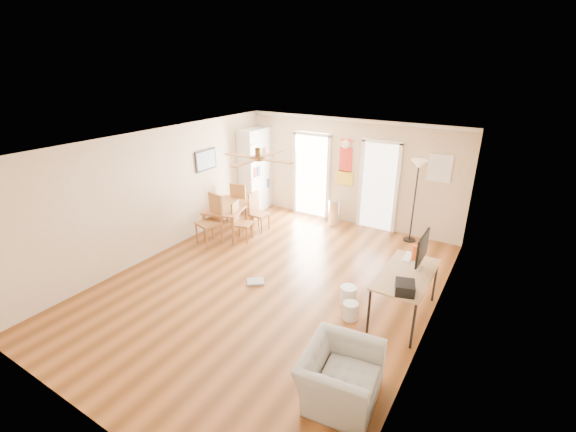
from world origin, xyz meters
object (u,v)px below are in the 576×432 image
Objects in this scene: bookshelf at (256,170)px; dining_chair_near at (208,220)px; trash_can at (335,212)px; printer at (405,288)px; wastebasket_b at (350,311)px; dining_chair_far at (242,202)px; dining_table at (230,218)px; computer_desk at (404,295)px; dining_chair_right_b at (243,222)px; torchiere_lamp at (414,202)px; wastebasket_a at (348,295)px; dining_chair_right_a at (260,212)px; armchair at (340,376)px.

bookshelf reaches higher than dining_chair_near.
dining_chair_near is at bearing -128.00° from trash_can.
wastebasket_b is at bearing 159.38° from printer.
dining_table is at bearing 93.42° from dining_chair_far.
trash_can is 3.81m from computer_desk.
dining_chair_right_b reaches higher than computer_desk.
torchiere_lamp reaches higher than dining_table.
dining_table reaches higher than wastebasket_a.
dining_chair_near is 4.48m from computer_desk.
dining_chair_right_b is at bearing -148.90° from torchiere_lamp.
dining_chair_near is 1.47m from dining_chair_far.
dining_chair_right_a is at bearing 147.21° from wastebasket_b.
bookshelf is 2.43m from trash_can.
dining_chair_right_a is at bearing 39.33° from dining_table.
wastebasket_a is (3.78, -1.99, -0.35)m from dining_chair_far.
torchiere_lamp is 3.15m from wastebasket_a.
dining_chair_near is at bearing -89.26° from bookshelf.
dining_chair_near reaches higher than dining_chair_right_b.
dining_chair_right_b is 0.90× the size of armchair.
bookshelf is 7.12× the size of printer.
armchair is (2.36, -4.86, -0.00)m from trash_can.
wastebasket_a is at bearing 13.77° from armchair.
armchair is (-0.30, -1.47, -0.54)m from printer.
dining_chair_far is 2.35m from trash_can.
dining_chair_right_a is 0.92× the size of armchair.
torchiere_lamp reaches higher than dining_chair_right_b.
torchiere_lamp is at bearing -0.92° from armchair.
dining_chair_near is at bearing 166.74° from wastebasket_b.
dining_chair_right_a is 3.88m from wastebasket_b.
wastebasket_b is (3.97, -2.35, -0.37)m from dining_chair_far.
torchiere_lamp is at bearing 89.67° from wastebasket_b.
printer is (0.12, -0.56, 0.47)m from computer_desk.
computer_desk is 5.16× the size of wastebasket_b.
dining_chair_right_a reaches higher than wastebasket_b.
trash_can is 2.04× the size of wastebasket_a.
bookshelf is 1.79m from dining_table.
wastebasket_b is at bearing -90.33° from torchiere_lamp.
wastebasket_a is at bearing -170.48° from computer_desk.
dining_chair_right_a is 0.82× the size of dining_chair_near.
dining_chair_right_a is 2.88× the size of wastebasket_a.
trash_can reaches higher than wastebasket_b.
dining_chair_near is 1.10× the size of dining_chair_far.
torchiere_lamp is 5.90× the size of wastebasket_a.
dining_chair_right_b reaches higher than trash_can.
dining_table is at bearing 156.62° from wastebasket_b.
armchair is (-0.18, -2.02, -0.07)m from computer_desk.
wastebasket_b is (-0.02, -3.40, -0.80)m from torchiere_lamp.
dining_chair_right_b is 1.17m from dining_chair_far.
dining_chair_near is 0.60× the size of torchiere_lamp.
dining_chair_near is 3.95× the size of wastebasket_b.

